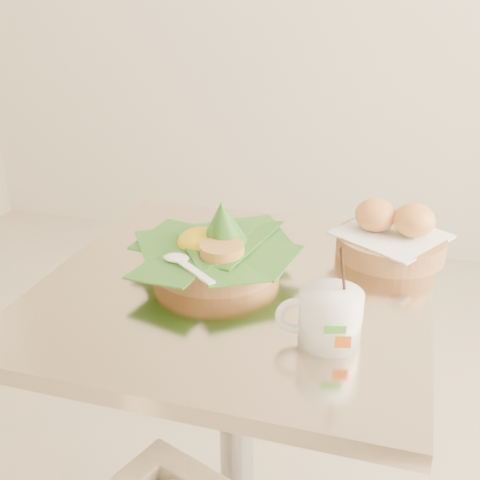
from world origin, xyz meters
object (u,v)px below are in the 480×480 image
(rice_basket, at_px, (215,248))
(bread_basket, at_px, (392,237))
(cafe_table, at_px, (236,380))
(coffee_mug, at_px, (329,316))

(rice_basket, distance_m, bread_basket, 0.35)
(cafe_table, relative_size, coffee_mug, 4.49)
(cafe_table, height_order, coffee_mug, coffee_mug)
(cafe_table, height_order, bread_basket, bread_basket)
(coffee_mug, bearing_deg, rice_basket, 141.65)
(cafe_table, height_order, rice_basket, rice_basket)
(cafe_table, bearing_deg, rice_basket, 140.00)
(rice_basket, height_order, bread_basket, rice_basket)
(cafe_table, relative_size, bread_basket, 2.99)
(bread_basket, relative_size, coffee_mug, 1.50)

